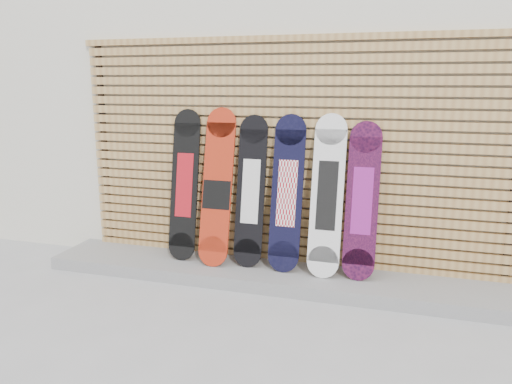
% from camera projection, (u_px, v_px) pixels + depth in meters
% --- Properties ---
extents(ground, '(80.00, 80.00, 0.00)m').
position_uv_depth(ground, '(275.00, 314.00, 4.11)').
color(ground, '#98989B').
rests_on(ground, ground).
extents(building, '(12.00, 5.00, 3.60)m').
position_uv_depth(building, '(375.00, 87.00, 6.85)').
color(building, beige).
rests_on(building, ground).
extents(concrete_step, '(4.60, 0.70, 0.12)m').
position_uv_depth(concrete_step, '(278.00, 275.00, 4.77)').
color(concrete_step, gray).
rests_on(concrete_step, ground).
extents(slat_wall, '(4.26, 0.08, 2.29)m').
position_uv_depth(slat_wall, '(286.00, 153.00, 4.80)').
color(slat_wall, '#A67C45').
rests_on(slat_wall, ground).
extents(snowboard_0, '(0.28, 0.31, 1.49)m').
position_uv_depth(snowboard_0, '(185.00, 185.00, 4.98)').
color(snowboard_0, black).
rests_on(snowboard_0, concrete_step).
extents(snowboard_1, '(0.30, 0.38, 1.52)m').
position_uv_depth(snowboard_1, '(217.00, 188.00, 4.84)').
color(snowboard_1, '#AA2712').
rests_on(snowboard_1, concrete_step).
extents(snowboard_2, '(0.28, 0.30, 1.45)m').
position_uv_depth(snowboard_2, '(251.00, 191.00, 4.80)').
color(snowboard_2, black).
rests_on(snowboard_2, concrete_step).
extents(snowboard_3, '(0.30, 0.33, 1.46)m').
position_uv_depth(snowboard_3, '(287.00, 193.00, 4.68)').
color(snowboard_3, black).
rests_on(snowboard_3, concrete_step).
extents(snowboard_4, '(0.29, 0.36, 1.48)m').
position_uv_depth(snowboard_4, '(327.00, 196.00, 4.56)').
color(snowboard_4, silver).
rests_on(snowboard_4, concrete_step).
extents(snowboard_5, '(0.29, 0.33, 1.41)m').
position_uv_depth(snowboard_5, '(362.00, 201.00, 4.49)').
color(snowboard_5, black).
rests_on(snowboard_5, concrete_step).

